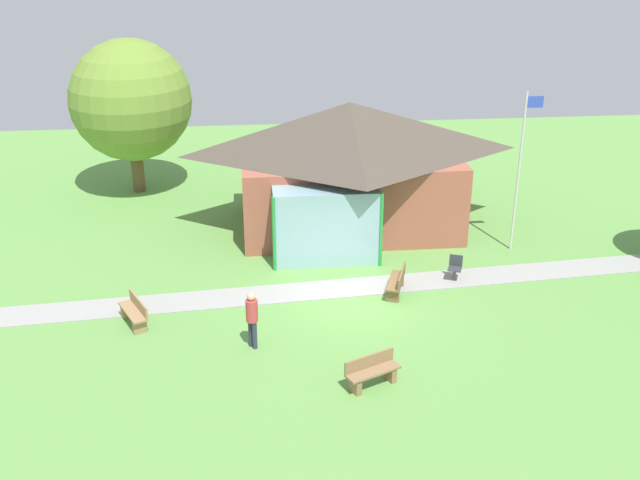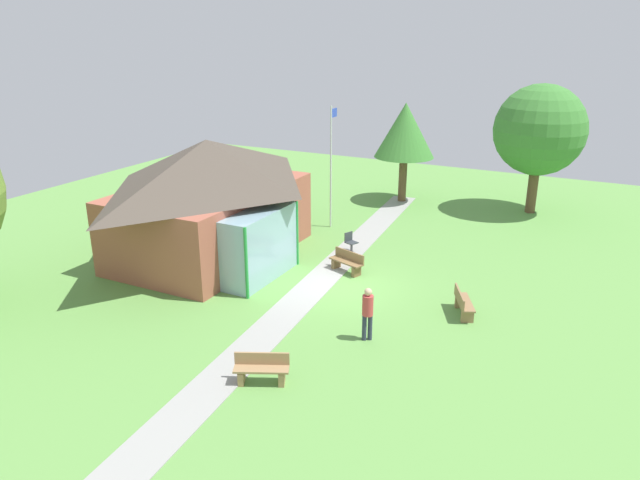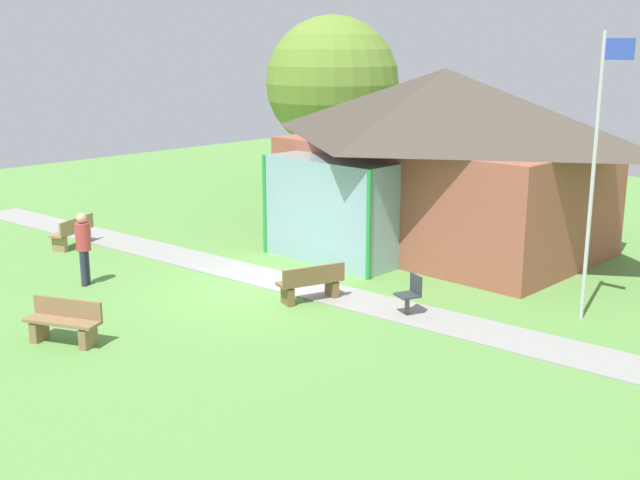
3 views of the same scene
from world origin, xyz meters
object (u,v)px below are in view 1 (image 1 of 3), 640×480
object	(u,v)px
bench_mid_left	(135,313)
bench_front_center	(372,372)
bench_rear_near_path	(397,283)
patio_chair_lawn_spare	(455,269)
visitor_strolling_lawn	(252,315)
pavilion	(348,164)
flagpole	(520,166)
tree_behind_pavilion_left	(131,100)

from	to	relation	value
bench_mid_left	bench_front_center	xyz separation A→B (m)	(6.54, -3.84, 0.00)
bench_rear_near_path	patio_chair_lawn_spare	size ratio (longest dim) A/B	1.82
bench_mid_left	visitor_strolling_lawn	size ratio (longest dim) A/B	0.89
pavilion	visitor_strolling_lawn	xyz separation A→B (m)	(-3.84, -8.62, -1.55)
bench_rear_near_path	patio_chair_lawn_spare	world-z (taller)	patio_chair_lawn_spare
bench_rear_near_path	patio_chair_lawn_spare	bearing A→B (deg)	-50.59
bench_rear_near_path	bench_front_center	world-z (taller)	same
pavilion	bench_front_center	xyz separation A→B (m)	(-0.79, -10.82, -2.17)
patio_chair_lawn_spare	visitor_strolling_lawn	bearing A→B (deg)	50.23
bench_front_center	bench_mid_left	bearing A→B (deg)	-55.45
flagpole	bench_mid_left	distance (m)	14.01
pavilion	flagpole	size ratio (longest dim) A/B	1.58
tree_behind_pavilion_left	pavilion	bearing A→B (deg)	-30.28
bench_mid_left	patio_chair_lawn_spare	bearing A→B (deg)	-104.36
visitor_strolling_lawn	bench_rear_near_path	bearing A→B (deg)	-94.73
pavilion	bench_mid_left	size ratio (longest dim) A/B	5.93
visitor_strolling_lawn	tree_behind_pavilion_left	bearing A→B (deg)	-16.49
bench_front_center	visitor_strolling_lawn	size ratio (longest dim) A/B	0.89
bench_front_center	tree_behind_pavilion_left	size ratio (longest dim) A/B	0.23
pavilion	bench_rear_near_path	size ratio (longest dim) A/B	5.86
pavilion	bench_mid_left	bearing A→B (deg)	-136.40
bench_mid_left	patio_chair_lawn_spare	distance (m)	10.49
visitor_strolling_lawn	tree_behind_pavilion_left	distance (m)	14.76
pavilion	patio_chair_lawn_spare	bearing A→B (deg)	-59.24
bench_mid_left	visitor_strolling_lawn	bearing A→B (deg)	-140.41
flagpole	visitor_strolling_lawn	bearing A→B (deg)	-148.29
bench_mid_left	pavilion	bearing A→B (deg)	-71.68
bench_front_center	patio_chair_lawn_spare	size ratio (longest dim) A/B	1.80
pavilion	tree_behind_pavilion_left	bearing A→B (deg)	149.72
bench_mid_left	visitor_strolling_lawn	world-z (taller)	visitor_strolling_lawn
patio_chair_lawn_spare	bench_rear_near_path	bearing A→B (deg)	42.93
flagpole	patio_chair_lawn_spare	distance (m)	4.52
bench_rear_near_path	visitor_strolling_lawn	bearing A→B (deg)	139.73
visitor_strolling_lawn	bench_front_center	bearing A→B (deg)	-161.57
flagpole	tree_behind_pavilion_left	world-z (taller)	tree_behind_pavilion_left
flagpole	bench_rear_near_path	size ratio (longest dim) A/B	3.71
bench_mid_left	tree_behind_pavilion_left	xyz separation A→B (m)	(-1.28, 12.00, 3.64)
flagpole	visitor_strolling_lawn	xyz separation A→B (m)	(-9.56, -5.91, -2.17)
bench_rear_near_path	patio_chair_lawn_spare	xyz separation A→B (m)	(2.12, 0.80, 0.01)
patio_chair_lawn_spare	visitor_strolling_lawn	size ratio (longest dim) A/B	0.49
bench_front_center	patio_chair_lawn_spare	xyz separation A→B (m)	(3.76, 5.83, 0.01)
flagpole	tree_behind_pavilion_left	distance (m)	16.30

